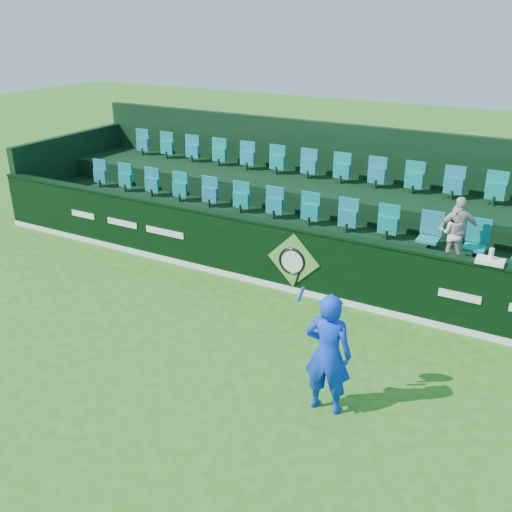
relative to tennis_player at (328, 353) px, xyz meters
The scene contains 12 objects.
ground 2.32m from the tennis_player, 155.09° to the right, with size 60.00×60.00×0.00m, color #286518.
sponsor_hoarding 3.66m from the tennis_player, 121.97° to the left, with size 16.00×0.25×1.35m.
stand_tier_front 4.65m from the tennis_player, 114.75° to the left, with size 16.00×2.00×0.80m, color black.
stand_tier_back 6.41m from the tennis_player, 107.61° to the left, with size 16.00×1.80×1.30m, color black.
stand_rear 6.83m from the tennis_player, 106.48° to the left, with size 16.00×4.10×2.60m.
seat_row_front 5.00m from the tennis_player, 112.83° to the left, with size 13.50×0.50×0.60m, color teal.
seat_row_back 6.72m from the tennis_player, 106.84° to the left, with size 13.50×0.50×0.60m, color teal.
tennis_player is the anchor object (origin of this frame).
spectator_left 4.31m from the tennis_player, 80.12° to the left, with size 0.52×0.41×1.07m, color silver.
spectator_middle 4.33m from the tennis_player, 79.24° to the left, with size 0.73×0.30×1.25m, color beige.
towel 3.49m from the tennis_player, 63.73° to the left, with size 0.44×0.29×0.07m, color white.
drinks_bottle 3.50m from the tennis_player, 63.77° to the left, with size 0.08×0.08×0.25m, color silver.
Camera 1 is at (4.26, -5.24, 5.11)m, focal length 40.00 mm.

